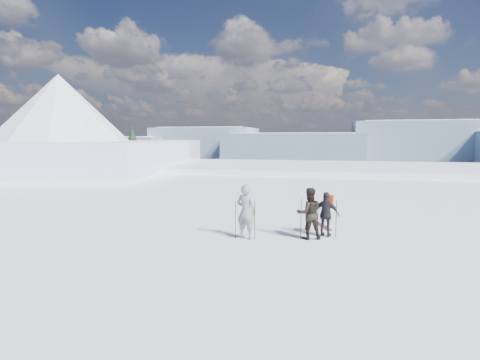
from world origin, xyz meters
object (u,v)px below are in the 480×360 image
(skier_grey, at_px, (246,212))
(skis_loose, at_px, (321,225))
(skier_pack, at_px, (326,214))
(skier_dark, at_px, (309,213))

(skier_grey, height_order, skis_loose, skier_grey)
(skier_pack, height_order, skis_loose, skier_pack)
(skier_grey, bearing_deg, skier_dark, -153.23)
(skier_pack, bearing_deg, skier_grey, 33.83)
(skier_grey, relative_size, skier_dark, 1.06)
(skier_dark, distance_m, skis_loose, 2.27)
(skier_grey, xyz_separation_m, skier_dark, (2.04, 0.45, -0.05))
(skier_grey, height_order, skier_dark, skier_grey)
(skier_grey, bearing_deg, skis_loose, -119.23)
(skier_pack, xyz_separation_m, skis_loose, (-0.20, 1.64, -0.75))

